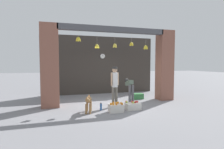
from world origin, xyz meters
TOP-DOWN VIEW (x-y plane):
  - ground_plane at (0.00, 0.00)m, footprint 60.00×60.00m
  - shop_back_wall at (0.00, 2.94)m, footprint 6.67×0.12m
  - shop_pillar_left at (-2.68, 0.30)m, footprint 0.70×0.60m
  - shop_pillar_right at (2.68, 0.30)m, footprint 0.70×0.60m
  - storefront_awning at (0.01, 0.12)m, footprint 4.77×0.31m
  - dog at (-1.32, -0.99)m, footprint 0.36×0.83m
  - shopkeeper at (-0.12, -0.37)m, footprint 0.34×0.28m
  - worker_stooping at (0.75, 0.11)m, footprint 0.27×0.83m
  - fruit_crate_oranges at (-0.35, -1.23)m, footprint 0.52×0.37m
  - fruit_crate_apples at (0.40, -1.05)m, footprint 0.55×0.40m
  - produce_box_green at (1.47, 0.78)m, footprint 0.53×0.33m
  - water_bottle at (-0.81, -0.79)m, footprint 0.08×0.08m
  - wall_clock at (0.15, 2.86)m, footprint 0.30×0.03m

SIDE VIEW (x-z plane):
  - ground_plane at x=0.00m, z-range 0.00..0.00m
  - water_bottle at x=-0.81m, z-range -0.01..0.27m
  - produce_box_green at x=1.47m, z-range 0.00..0.27m
  - fruit_crate_apples at x=0.40m, z-range -0.03..0.31m
  - fruit_crate_oranges at x=-0.35m, z-range -0.02..0.35m
  - dog at x=-1.32m, z-range 0.11..0.74m
  - worker_stooping at x=0.75m, z-range 0.18..1.26m
  - shopkeeper at x=-0.12m, z-range 0.15..1.80m
  - shop_back_wall at x=0.00m, z-range 0.00..3.40m
  - shop_pillar_left at x=-2.68m, z-range 0.00..3.40m
  - shop_pillar_right at x=2.68m, z-range 0.00..3.40m
  - wall_clock at x=0.15m, z-range 2.09..2.38m
  - storefront_awning at x=0.01m, z-range 2.73..3.70m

